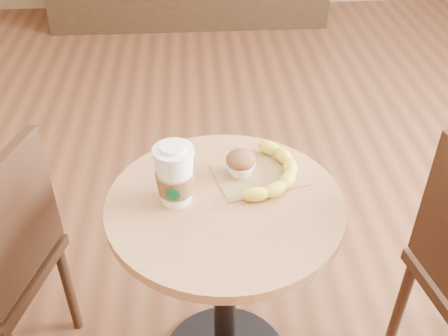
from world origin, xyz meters
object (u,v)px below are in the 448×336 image
cafe_table (225,263)px  coffee_cup (175,177)px  muffin (241,163)px  banana (271,169)px

cafe_table → coffee_cup: 0.35m
cafe_table → coffee_cup: size_ratio=4.24×
muffin → banana: (0.08, -0.01, -0.02)m
coffee_cup → banana: size_ratio=0.62×
cafe_table → muffin: muffin is taller
cafe_table → banana: bearing=36.2°
muffin → cafe_table: bearing=-114.8°
coffee_cup → muffin: 0.21m
coffee_cup → muffin: (0.18, 0.10, -0.04)m
cafe_table → banana: banana is taller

